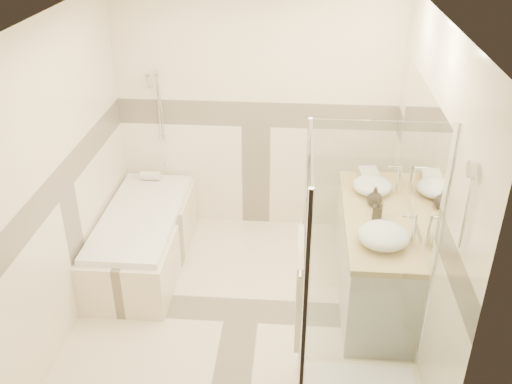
# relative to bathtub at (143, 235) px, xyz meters

# --- Properties ---
(room) EXTENTS (2.82, 3.02, 2.52)m
(room) POSITION_rel_bathtub_xyz_m (1.08, -0.64, 0.95)
(room) COLOR beige
(room) RESTS_ON ground
(bathtub) EXTENTS (0.75, 1.70, 0.56)m
(bathtub) POSITION_rel_bathtub_xyz_m (0.00, 0.00, 0.00)
(bathtub) COLOR beige
(bathtub) RESTS_ON ground
(vanity) EXTENTS (0.58, 1.62, 0.85)m
(vanity) POSITION_rel_bathtub_xyz_m (2.15, -0.35, 0.12)
(vanity) COLOR white
(vanity) RESTS_ON ground
(shower_enclosure) EXTENTS (0.96, 0.93, 2.04)m
(shower_enclosure) POSITION_rel_bathtub_xyz_m (1.86, -1.62, 0.20)
(shower_enclosure) COLOR beige
(shower_enclosure) RESTS_ON ground
(vessel_sink_near) EXTENTS (0.35, 0.35, 0.14)m
(vessel_sink_near) POSITION_rel_bathtub_xyz_m (2.13, 0.04, 0.61)
(vessel_sink_near) COLOR white
(vessel_sink_near) RESTS_ON vanity
(vessel_sink_far) EXTENTS (0.40, 0.40, 0.16)m
(vessel_sink_far) POSITION_rel_bathtub_xyz_m (2.13, -0.79, 0.62)
(vessel_sink_far) COLOR white
(vessel_sink_far) RESTS_ON vanity
(faucet_near) EXTENTS (0.12, 0.03, 0.28)m
(faucet_near) POSITION_rel_bathtub_xyz_m (2.35, 0.04, 0.71)
(faucet_near) COLOR silver
(faucet_near) RESTS_ON vanity
(faucet_far) EXTENTS (0.11, 0.03, 0.28)m
(faucet_far) POSITION_rel_bathtub_xyz_m (2.35, -0.79, 0.70)
(faucet_far) COLOR silver
(faucet_far) RESTS_ON vanity
(amenity_bottle_a) EXTENTS (0.09, 0.09, 0.17)m
(amenity_bottle_a) POSITION_rel_bathtub_xyz_m (2.13, -0.41, 0.63)
(amenity_bottle_a) COLOR black
(amenity_bottle_a) RESTS_ON vanity
(amenity_bottle_b) EXTENTS (0.14, 0.14, 0.17)m
(amenity_bottle_b) POSITION_rel_bathtub_xyz_m (2.13, -0.19, 0.63)
(amenity_bottle_b) COLOR black
(amenity_bottle_b) RESTS_ON vanity
(folded_towels) EXTENTS (0.19, 0.29, 0.09)m
(folded_towels) POSITION_rel_bathtub_xyz_m (2.13, 0.27, 0.59)
(folded_towels) COLOR white
(folded_towels) RESTS_ON vanity
(rolled_towel) EXTENTS (0.21, 0.09, 0.09)m
(rolled_towel) POSITION_rel_bathtub_xyz_m (-0.06, 0.68, 0.30)
(rolled_towel) COLOR white
(rolled_towel) RESTS_ON bathtub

